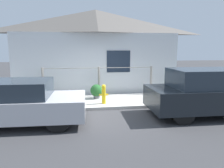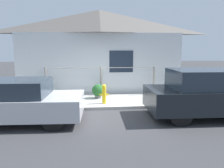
{
  "view_description": "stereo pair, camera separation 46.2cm",
  "coord_description": "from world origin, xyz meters",
  "px_view_note": "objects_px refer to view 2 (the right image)",
  "views": [
    {
      "loc": [
        -0.85,
        -7.56,
        2.2
      ],
      "look_at": [
        0.33,
        0.3,
        0.9
      ],
      "focal_mm": 35.0,
      "sensor_mm": 36.0,
      "label": 1
    },
    {
      "loc": [
        -0.39,
        -7.61,
        2.2
      ],
      "look_at": [
        0.33,
        0.3,
        0.9
      ],
      "focal_mm": 35.0,
      "sensor_mm": 36.0,
      "label": 2
    }
  ],
  "objects_px": {
    "potted_plant_near_hydrant": "(98,91)",
    "potted_plant_corner": "(180,90)",
    "car_right": "(209,94)",
    "car_left": "(16,101)",
    "fire_hydrant": "(104,94)",
    "potted_plant_by_fence": "(44,90)"
  },
  "relations": [
    {
      "from": "potted_plant_corner",
      "to": "car_right",
      "type": "bearing_deg",
      "value": -92.31
    },
    {
      "from": "fire_hydrant",
      "to": "potted_plant_near_hydrant",
      "type": "xyz_separation_m",
      "value": [
        -0.2,
        0.92,
        -0.07
      ]
    },
    {
      "from": "car_left",
      "to": "fire_hydrant",
      "type": "bearing_deg",
      "value": 33.1
    },
    {
      "from": "potted_plant_near_hydrant",
      "to": "potted_plant_corner",
      "type": "distance_m",
      "value": 3.58
    },
    {
      "from": "car_right",
      "to": "potted_plant_by_fence",
      "type": "relative_size",
      "value": 6.84
    },
    {
      "from": "potted_plant_corner",
      "to": "fire_hydrant",
      "type": "bearing_deg",
      "value": -164.16
    },
    {
      "from": "fire_hydrant",
      "to": "potted_plant_by_fence",
      "type": "relative_size",
      "value": 1.26
    },
    {
      "from": "car_left",
      "to": "potted_plant_near_hydrant",
      "type": "bearing_deg",
      "value": 47.71
    },
    {
      "from": "car_right",
      "to": "potted_plant_near_hydrant",
      "type": "xyz_separation_m",
      "value": [
        -3.48,
        2.54,
        -0.34
      ]
    },
    {
      "from": "fire_hydrant",
      "to": "potted_plant_corner",
      "type": "bearing_deg",
      "value": 15.84
    },
    {
      "from": "fire_hydrant",
      "to": "potted_plant_by_fence",
      "type": "distance_m",
      "value": 2.83
    },
    {
      "from": "car_right",
      "to": "car_left",
      "type": "bearing_deg",
      "value": -178.88
    },
    {
      "from": "fire_hydrant",
      "to": "potted_plant_corner",
      "type": "relative_size",
      "value": 1.41
    },
    {
      "from": "fire_hydrant",
      "to": "potted_plant_near_hydrant",
      "type": "relative_size",
      "value": 1.24
    },
    {
      "from": "car_left",
      "to": "potted_plant_corner",
      "type": "xyz_separation_m",
      "value": [
        6.07,
        2.58,
        -0.26
      ]
    },
    {
      "from": "car_right",
      "to": "potted_plant_corner",
      "type": "height_order",
      "value": "car_right"
    },
    {
      "from": "potted_plant_near_hydrant",
      "to": "car_right",
      "type": "bearing_deg",
      "value": -36.19
    },
    {
      "from": "car_right",
      "to": "potted_plant_near_hydrant",
      "type": "height_order",
      "value": "car_right"
    },
    {
      "from": "car_left",
      "to": "car_right",
      "type": "relative_size",
      "value": 0.96
    },
    {
      "from": "potted_plant_by_fence",
      "to": "car_left",
      "type": "bearing_deg",
      "value": -93.43
    },
    {
      "from": "car_right",
      "to": "potted_plant_near_hydrant",
      "type": "bearing_deg",
      "value": 144.94
    },
    {
      "from": "potted_plant_by_fence",
      "to": "potted_plant_corner",
      "type": "bearing_deg",
      "value": -3.25
    }
  ]
}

